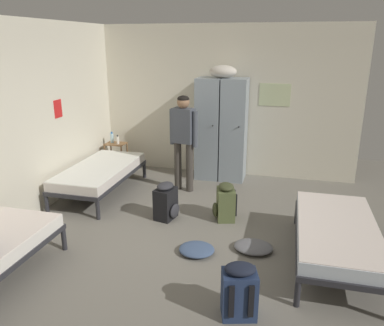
{
  "coord_description": "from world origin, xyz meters",
  "views": [
    {
      "loc": [
        1.19,
        -4.33,
        2.46
      ],
      "look_at": [
        0.0,
        0.27,
        0.95
      ],
      "focal_mm": 35.86,
      "sensor_mm": 36.0,
      "label": 1
    }
  ],
  "objects_px": {
    "bed_right": "(337,232)",
    "backpack_navy": "(239,291)",
    "backpack_olive": "(225,202)",
    "person_traveler": "(184,134)",
    "locker_bank": "(221,127)",
    "lotion_bottle": "(118,140)",
    "backpack_black": "(166,202)",
    "water_bottle": "(112,138)",
    "clothes_pile_denim": "(197,249)",
    "shelf_unit": "(116,154)",
    "bed_left_rear": "(100,172)",
    "clothes_pile_grey": "(253,247)"
  },
  "relations": [
    {
      "from": "shelf_unit",
      "to": "backpack_black",
      "type": "xyz_separation_m",
      "value": [
        1.62,
        -1.79,
        -0.09
      ]
    },
    {
      "from": "bed_left_rear",
      "to": "person_traveler",
      "type": "bearing_deg",
      "value": 21.3
    },
    {
      "from": "water_bottle",
      "to": "backpack_navy",
      "type": "height_order",
      "value": "water_bottle"
    },
    {
      "from": "lotion_bottle",
      "to": "backpack_navy",
      "type": "xyz_separation_m",
      "value": [
        2.85,
        -3.55,
        -0.39
      ]
    },
    {
      "from": "bed_right",
      "to": "person_traveler",
      "type": "distance_m",
      "value": 2.97
    },
    {
      "from": "bed_left_rear",
      "to": "lotion_bottle",
      "type": "xyz_separation_m",
      "value": [
        -0.18,
        1.11,
        0.27
      ]
    },
    {
      "from": "locker_bank",
      "to": "water_bottle",
      "type": "height_order",
      "value": "locker_bank"
    },
    {
      "from": "bed_left_rear",
      "to": "backpack_black",
      "type": "distance_m",
      "value": 1.52
    },
    {
      "from": "backpack_olive",
      "to": "person_traveler",
      "type": "bearing_deg",
      "value": 132.52
    },
    {
      "from": "shelf_unit",
      "to": "water_bottle",
      "type": "bearing_deg",
      "value": 165.96
    },
    {
      "from": "bed_right",
      "to": "clothes_pile_denim",
      "type": "height_order",
      "value": "bed_right"
    },
    {
      "from": "locker_bank",
      "to": "backpack_navy",
      "type": "xyz_separation_m",
      "value": [
        0.86,
        -3.74,
        -0.71
      ]
    },
    {
      "from": "person_traveler",
      "to": "backpack_olive",
      "type": "distance_m",
      "value": 1.49
    },
    {
      "from": "backpack_olive",
      "to": "bed_right",
      "type": "bearing_deg",
      "value": -29.42
    },
    {
      "from": "bed_right",
      "to": "lotion_bottle",
      "type": "distance_m",
      "value": 4.48
    },
    {
      "from": "locker_bank",
      "to": "backpack_olive",
      "type": "relative_size",
      "value": 3.76
    },
    {
      "from": "water_bottle",
      "to": "bed_right",
      "type": "bearing_deg",
      "value": -31.59
    },
    {
      "from": "clothes_pile_denim",
      "to": "locker_bank",
      "type": "bearing_deg",
      "value": 94.48
    },
    {
      "from": "bed_right",
      "to": "person_traveler",
      "type": "bearing_deg",
      "value": 142.57
    },
    {
      "from": "backpack_navy",
      "to": "water_bottle",
      "type": "bearing_deg",
      "value": 129.67
    },
    {
      "from": "locker_bank",
      "to": "shelf_unit",
      "type": "bearing_deg",
      "value": -175.99
    },
    {
      "from": "shelf_unit",
      "to": "clothes_pile_denim",
      "type": "relative_size",
      "value": 1.31
    },
    {
      "from": "bed_right",
      "to": "backpack_navy",
      "type": "relative_size",
      "value": 3.45
    },
    {
      "from": "locker_bank",
      "to": "lotion_bottle",
      "type": "relative_size",
      "value": 11.84
    },
    {
      "from": "lotion_bottle",
      "to": "backpack_olive",
      "type": "bearing_deg",
      "value": -33.4
    },
    {
      "from": "water_bottle",
      "to": "clothes_pile_denim",
      "type": "height_order",
      "value": "water_bottle"
    },
    {
      "from": "water_bottle",
      "to": "backpack_black",
      "type": "xyz_separation_m",
      "value": [
        1.7,
        -1.81,
        -0.41
      ]
    },
    {
      "from": "person_traveler",
      "to": "water_bottle",
      "type": "bearing_deg",
      "value": 158.05
    },
    {
      "from": "backpack_black",
      "to": "water_bottle",
      "type": "bearing_deg",
      "value": 133.09
    },
    {
      "from": "person_traveler",
      "to": "clothes_pile_grey",
      "type": "relative_size",
      "value": 3.4
    },
    {
      "from": "backpack_navy",
      "to": "shelf_unit",
      "type": "bearing_deg",
      "value": 129.07
    },
    {
      "from": "person_traveler",
      "to": "lotion_bottle",
      "type": "relative_size",
      "value": 9.33
    },
    {
      "from": "shelf_unit",
      "to": "clothes_pile_grey",
      "type": "xyz_separation_m",
      "value": [
        2.94,
        -2.38,
        -0.3
      ]
    },
    {
      "from": "clothes_pile_grey",
      "to": "locker_bank",
      "type": "bearing_deg",
      "value": 109.19
    },
    {
      "from": "lotion_bottle",
      "to": "clothes_pile_denim",
      "type": "height_order",
      "value": "lotion_bottle"
    },
    {
      "from": "backpack_olive",
      "to": "backpack_black",
      "type": "height_order",
      "value": "same"
    },
    {
      "from": "backpack_navy",
      "to": "clothes_pile_denim",
      "type": "height_order",
      "value": "backpack_navy"
    },
    {
      "from": "shelf_unit",
      "to": "bed_right",
      "type": "height_order",
      "value": "shelf_unit"
    },
    {
      "from": "backpack_olive",
      "to": "clothes_pile_grey",
      "type": "height_order",
      "value": "backpack_olive"
    },
    {
      "from": "backpack_navy",
      "to": "backpack_olive",
      "type": "bearing_deg",
      "value": 103.41
    },
    {
      "from": "bed_right",
      "to": "backpack_navy",
      "type": "xyz_separation_m",
      "value": [
        -0.95,
        -1.18,
        -0.12
      ]
    },
    {
      "from": "person_traveler",
      "to": "backpack_olive",
      "type": "height_order",
      "value": "person_traveler"
    },
    {
      "from": "bed_left_rear",
      "to": "clothes_pile_grey",
      "type": "xyz_separation_m",
      "value": [
        2.69,
        -1.23,
        -0.33
      ]
    },
    {
      "from": "person_traveler",
      "to": "backpack_olive",
      "type": "relative_size",
      "value": 2.96
    },
    {
      "from": "water_bottle",
      "to": "lotion_bottle",
      "type": "xyz_separation_m",
      "value": [
        0.15,
        -0.06,
        -0.02
      ]
    },
    {
      "from": "locker_bank",
      "to": "lotion_bottle",
      "type": "xyz_separation_m",
      "value": [
        -1.99,
        -0.18,
        -0.32
      ]
    },
    {
      "from": "lotion_bottle",
      "to": "backpack_navy",
      "type": "distance_m",
      "value": 4.57
    },
    {
      "from": "bed_right",
      "to": "clothes_pile_denim",
      "type": "distance_m",
      "value": 1.64
    },
    {
      "from": "shelf_unit",
      "to": "backpack_black",
      "type": "relative_size",
      "value": 1.04
    },
    {
      "from": "shelf_unit",
      "to": "lotion_bottle",
      "type": "xyz_separation_m",
      "value": [
        0.07,
        -0.04,
        0.3
      ]
    }
  ]
}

